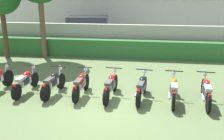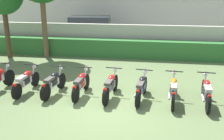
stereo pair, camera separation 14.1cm
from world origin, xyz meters
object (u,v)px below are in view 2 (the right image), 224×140
Objects in this scene: motorcycle_in_row_4 at (111,85)px; motorcycle_in_row_5 at (141,87)px; motorcycle_in_row_3 at (81,84)px; motorcycle_in_row_1 at (26,81)px; motorcycle_in_row_2 at (53,83)px; motorcycle_in_row_6 at (173,90)px; parked_car at (92,30)px; motorcycle_in_row_7 at (206,91)px.

motorcycle_in_row_4 and motorcycle_in_row_5 have the same top height.
motorcycle_in_row_5 reaches higher than motorcycle_in_row_3.
motorcycle_in_row_4 is (3.17, -0.01, 0.01)m from motorcycle_in_row_1.
motorcycle_in_row_6 is at bearing -83.83° from motorcycle_in_row_2.
motorcycle_in_row_2 is at bearing -89.23° from motorcycle_in_row_1.
motorcycle_in_row_4 is at bearing -87.64° from motorcycle_in_row_1.
parked_car is at bearing 21.76° from motorcycle_in_row_4.
motorcycle_in_row_3 is at bearing 93.39° from motorcycle_in_row_7.
parked_car is 9.91m from motorcycle_in_row_5.
parked_car is 10.94m from motorcycle_in_row_7.
motorcycle_in_row_4 is at bearing 93.16° from motorcycle_in_row_7.
motorcycle_in_row_4 is at bearing 92.11° from motorcycle_in_row_6.
motorcycle_in_row_2 is 0.93× the size of motorcycle_in_row_4.
motorcycle_in_row_3 is (2.10, -0.01, 0.01)m from motorcycle_in_row_1.
motorcycle_in_row_6 is (5.31, -0.07, 0.02)m from motorcycle_in_row_1.
motorcycle_in_row_5 is (4.25, -0.03, 0.01)m from motorcycle_in_row_1.
motorcycle_in_row_5 is 2.13m from motorcycle_in_row_7.
motorcycle_in_row_2 reaches higher than motorcycle_in_row_1.
parked_car is 2.44× the size of motorcycle_in_row_1.
motorcycle_in_row_7 reaches higher than motorcycle_in_row_3.
motorcycle_in_row_4 is 1.03× the size of motorcycle_in_row_6.
motorcycle_in_row_3 is at bearing 94.80° from motorcycle_in_row_4.
motorcycle_in_row_5 is (3.83, -9.13, -0.48)m from parked_car.
motorcycle_in_row_1 is 5.31m from motorcycle_in_row_6.
motorcycle_in_row_2 is at bearing 97.31° from motorcycle_in_row_5.
motorcycle_in_row_6 and motorcycle_in_row_7 have the same top height.
motorcycle_in_row_7 is (3.21, -0.06, 0.00)m from motorcycle_in_row_4.
motorcycle_in_row_3 is 0.96× the size of motorcycle_in_row_6.
parked_car is at bearing 37.27° from motorcycle_in_row_7.
motorcycle_in_row_2 is at bearing 94.15° from motorcycle_in_row_3.
motorcycle_in_row_5 is at bearing -72.48° from parked_car.
motorcycle_in_row_5 is (1.08, -0.03, 0.00)m from motorcycle_in_row_4.
motorcycle_in_row_7 reaches higher than motorcycle_in_row_1.
motorcycle_in_row_2 is 4.24m from motorcycle_in_row_6.
motorcycle_in_row_2 is 0.93× the size of motorcycle_in_row_7.
motorcycle_in_row_6 is (4.24, -0.03, 0.01)m from motorcycle_in_row_2.
motorcycle_in_row_7 is (5.30, -0.03, 0.01)m from motorcycle_in_row_2.
motorcycle_in_row_5 reaches higher than motorcycle_in_row_1.
motorcycle_in_row_2 reaches higher than motorcycle_in_row_3.
parked_car is 2.38× the size of motorcycle_in_row_4.
motorcycle_in_row_5 is 0.96× the size of motorcycle_in_row_7.
motorcycle_in_row_1 is at bearing 92.95° from motorcycle_in_row_6.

